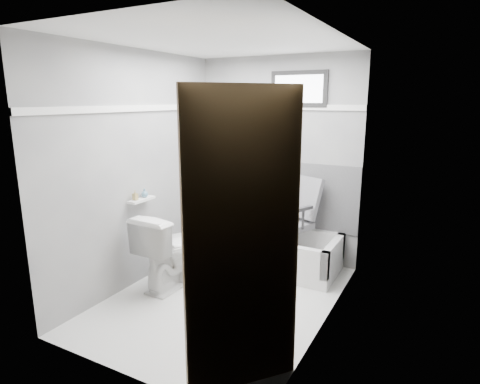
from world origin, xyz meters
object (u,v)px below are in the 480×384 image
Objects in this scene: bathtub at (272,249)px; office_chair at (287,219)px; toilet at (172,249)px; door at (258,271)px; soap_bottle_a at (135,195)px; soap_bottle_b at (145,193)px.

bathtub is 0.41m from office_chair.
toilet reaches higher than bathtub.
door is at bearing -49.48° from office_chair.
office_chair is at bearing -130.31° from toilet.
toilet is 0.67m from soap_bottle_a.
door is 20.25× the size of soap_bottle_a.
office_chair reaches higher than toilet.
bathtub is 1.20m from toilet.
bathtub is 2.50m from door.
bathtub is at bearing 45.27° from soap_bottle_a.
office_chair is at bearing 107.47° from door.
toilet is 8.09× the size of soap_bottle_a.
toilet is 2.14m from door.
soap_bottle_a reaches higher than bathtub.
soap_bottle_a is at bearing -90.00° from soap_bottle_b.
door reaches higher than soap_bottle_a.
soap_bottle_b is at bearing -118.01° from office_chair.
toilet is 0.40× the size of door.
soap_bottle_a is at bearing 26.12° from toilet.
bathtub is 1.88× the size of toilet.
soap_bottle_b is at bearing 90.00° from soap_bottle_a.
toilet is (-0.89, -0.97, -0.20)m from office_chair.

